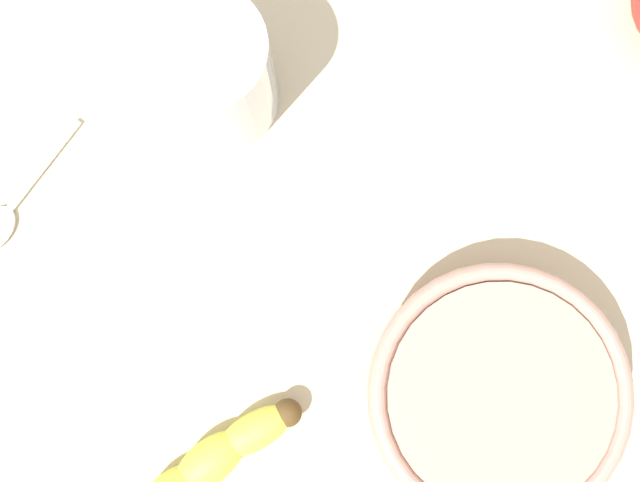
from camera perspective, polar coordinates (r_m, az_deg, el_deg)
name	(u,v)px	position (r cm, az deg, el deg)	size (l,w,h in cm)	color
wooden_tabletop	(340,281)	(59.38, 1.36, -2.71)	(120.00, 120.00, 3.00)	beige
smoothie_glass	(215,77)	(54.85, -7.14, 10.98)	(7.60, 7.60, 11.65)	silver
ceramic_bowl	(495,393)	(55.94, 11.77, -10.07)	(16.64, 16.64, 5.46)	tan
teaspoon	(0,221)	(61.82, -20.83, 1.27)	(7.12, 10.29, 0.80)	silver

